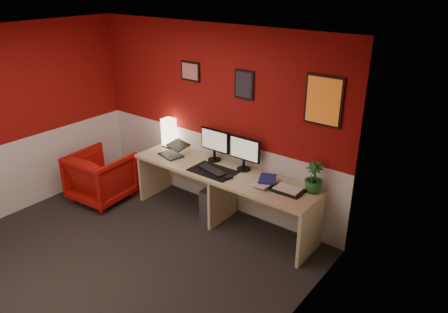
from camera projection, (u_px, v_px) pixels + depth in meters
ground at (120, 260)px, 4.93m from camera, size 4.00×3.50×0.01m
ceiling at (93, 38)px, 3.94m from camera, size 4.00×3.50×0.01m
wall_back at (213, 119)px, 5.71m from camera, size 4.00×0.01×2.50m
wall_left at (10, 123)px, 5.55m from camera, size 0.01×3.50×2.50m
wall_right at (273, 225)px, 3.32m from camera, size 0.01×3.50×2.50m
wainscot_back at (213, 170)px, 6.01m from camera, size 4.00×0.01×1.00m
wainscot_left at (21, 175)px, 5.85m from camera, size 0.01×3.50×1.00m
wainscot_right at (268, 300)px, 3.62m from camera, size 0.01×3.50×1.00m
desk at (223, 196)px, 5.57m from camera, size 2.60×0.65×0.73m
shoji_lamp at (169, 133)px, 6.13m from camera, size 0.16×0.16×0.40m
laptop at (171, 148)px, 5.85m from camera, size 0.38×0.31×0.22m
monitor_left at (214, 140)px, 5.63m from camera, size 0.45×0.06×0.58m
monitor_right at (244, 149)px, 5.36m from camera, size 0.45×0.06×0.58m
desk_mat at (213, 171)px, 5.43m from camera, size 0.60×0.38×0.01m
keyboard at (212, 170)px, 5.43m from camera, size 0.44×0.23×0.02m
mouse at (229, 177)px, 5.22m from camera, size 0.08×0.11×0.03m
book_bottom at (257, 182)px, 5.13m from camera, size 0.26×0.31×0.03m
book_middle at (258, 180)px, 5.11m from camera, size 0.23×0.30×0.02m
book_top at (259, 178)px, 5.11m from camera, size 0.29×0.32×0.02m
zen_tray at (288, 190)px, 4.93m from camera, size 0.35×0.25×0.03m
potted_plant at (314, 177)px, 4.85m from camera, size 0.22×0.22×0.37m
pc_tower at (214, 202)px, 5.72m from camera, size 0.26×0.47×0.45m
armchair at (101, 176)px, 6.14m from camera, size 0.83×0.85×0.72m
art_left at (190, 71)px, 5.66m from camera, size 0.32×0.02×0.26m
art_center at (244, 85)px, 5.20m from camera, size 0.28×0.02×0.36m
art_right at (324, 101)px, 4.62m from camera, size 0.44×0.02×0.56m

